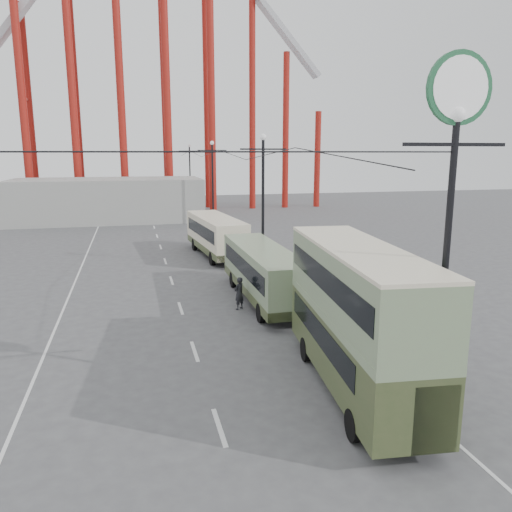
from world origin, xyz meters
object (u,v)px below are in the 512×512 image
object	(u,v)px
single_decker_green	(263,271)
single_decker_cream	(216,234)
double_decker_bus	(357,312)
pedestrian	(239,293)
lamp_post_near	(454,161)

from	to	relation	value
single_decker_green	single_decker_cream	distance (m)	12.71
double_decker_bus	pedestrian	bearing A→B (deg)	107.07
pedestrian	lamp_post_near	bearing A→B (deg)	69.74
single_decker_green	single_decker_cream	bearing A→B (deg)	92.18
pedestrian	single_decker_cream	bearing A→B (deg)	-131.40
pedestrian	double_decker_bus	bearing A→B (deg)	64.49
double_decker_bus	single_decker_cream	world-z (taller)	double_decker_bus
lamp_post_near	single_decker_green	size ratio (longest dim) A/B	1.03
double_decker_bus	single_decker_green	world-z (taller)	double_decker_bus
single_decker_cream	pedestrian	xyz separation A→B (m)	(-1.10, -13.96, -0.89)
double_decker_bus	single_decker_green	xyz separation A→B (m)	(-0.33, 11.08, -1.17)
single_decker_cream	pedestrian	size ratio (longest dim) A/B	5.89
single_decker_cream	single_decker_green	bearing A→B (deg)	-92.80
single_decker_green	pedestrian	bearing A→B (deg)	-142.87
pedestrian	single_decker_green	bearing A→B (deg)	-179.49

